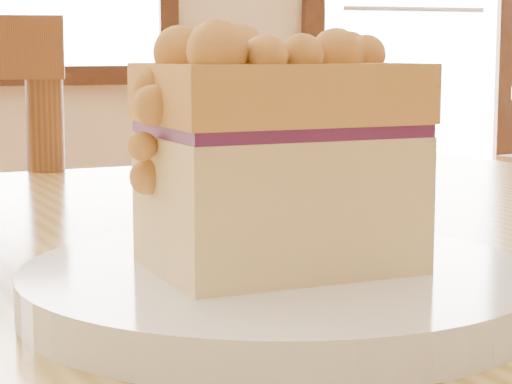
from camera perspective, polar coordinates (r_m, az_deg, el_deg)
plate at (r=0.44m, az=1.28°, el=-5.58°), size 0.23×0.23×0.02m
cake_slice at (r=0.43m, az=1.21°, el=2.20°), size 0.13×0.09×0.11m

